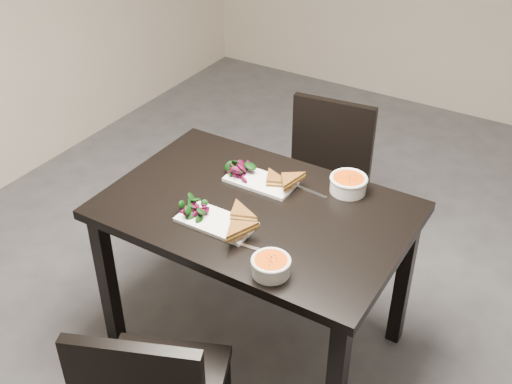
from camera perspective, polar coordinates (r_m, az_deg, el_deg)
ground at (r=3.02m, az=10.81°, el=-13.24°), size 5.00×5.00×0.00m
table at (r=2.55m, az=0.00°, el=-3.14°), size 1.20×0.80×0.75m
chair_far at (r=3.19m, az=6.09°, el=1.47°), size 0.47×0.47×0.85m
plate_near at (r=2.40m, az=-3.63°, el=-2.73°), size 0.30×0.15×0.01m
sandwich_near at (r=2.36m, az=-2.15°, el=-2.42°), size 0.18×0.16×0.05m
salad_near at (r=2.43m, az=-5.60°, el=-1.46°), size 0.09×0.08×0.04m
soup_bowl_near at (r=2.16m, az=1.36°, el=-6.65°), size 0.14×0.14×0.06m
cutlery_near at (r=2.27m, az=0.69°, el=-5.38°), size 0.18×0.03×0.00m
plate_far at (r=2.63m, az=0.40°, el=0.96°), size 0.29×0.15×0.01m
sandwich_far at (r=2.57m, az=1.47°, el=0.97°), size 0.18×0.16×0.05m
salad_far at (r=2.66m, az=-1.44°, el=2.07°), size 0.09×0.08×0.04m
soup_bowl_far at (r=2.59m, az=8.37°, el=0.80°), size 0.16×0.16×0.07m
cutlery_far at (r=2.59m, az=4.73°, el=0.16°), size 0.18×0.04×0.00m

